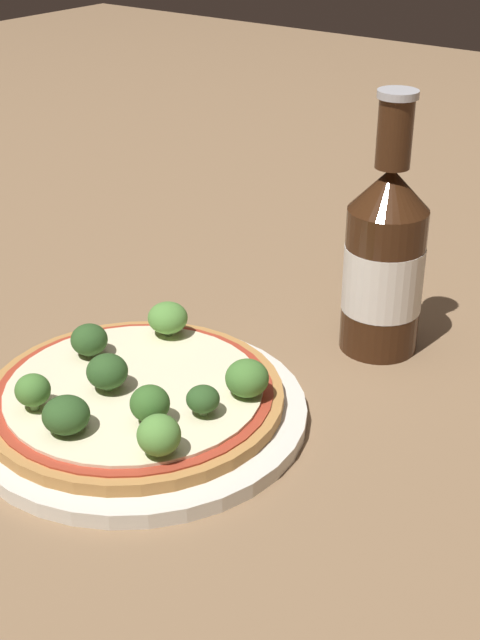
% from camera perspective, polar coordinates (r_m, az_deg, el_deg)
% --- Properties ---
extents(ground_plane, '(3.00, 3.00, 0.00)m').
position_cam_1_polar(ground_plane, '(0.71, -7.91, -6.00)').
color(ground_plane, '#846647').
extents(plate, '(0.26, 0.26, 0.01)m').
position_cam_1_polar(plate, '(0.70, -6.41, -5.85)').
color(plate, silver).
rests_on(plate, ground_plane).
extents(pizza, '(0.23, 0.23, 0.01)m').
position_cam_1_polar(pizza, '(0.69, -6.77, -4.76)').
color(pizza, '#B77F42').
rests_on(pizza, plate).
extents(broccoli_floret_0, '(0.02, 0.02, 0.02)m').
position_cam_1_polar(broccoli_floret_0, '(0.65, -2.39, -5.10)').
color(broccoli_floret_0, '#7A9E5B').
rests_on(broccoli_floret_0, pizza).
extents(broccoli_floret_1, '(0.03, 0.03, 0.03)m').
position_cam_1_polar(broccoli_floret_1, '(0.64, -11.07, -5.99)').
color(broccoli_floret_1, '#7A9E5B').
rests_on(broccoli_floret_1, pizza).
extents(broccoli_floret_2, '(0.03, 0.03, 0.03)m').
position_cam_1_polar(broccoli_floret_2, '(0.75, -4.65, 0.13)').
color(broccoli_floret_2, '#7A9E5B').
rests_on(broccoli_floret_2, pizza).
extents(broccoli_floret_3, '(0.03, 0.03, 0.03)m').
position_cam_1_polar(broccoli_floret_3, '(0.64, -5.79, -5.36)').
color(broccoli_floret_3, '#7A9E5B').
rests_on(broccoli_floret_3, pizza).
extents(broccoli_floret_4, '(0.03, 0.03, 0.03)m').
position_cam_1_polar(broccoli_floret_4, '(0.68, -8.64, -3.22)').
color(broccoli_floret_4, '#7A9E5B').
rests_on(broccoli_floret_4, pizza).
extents(broccoli_floret_5, '(0.03, 0.03, 0.03)m').
position_cam_1_polar(broccoli_floret_5, '(0.67, 0.45, -3.75)').
color(broccoli_floret_5, '#7A9E5B').
rests_on(broccoli_floret_5, pizza).
extents(broccoli_floret_6, '(0.03, 0.03, 0.03)m').
position_cam_1_polar(broccoli_floret_6, '(0.61, -5.21, -7.35)').
color(broccoli_floret_6, '#7A9E5B').
rests_on(broccoli_floret_6, pizza).
extents(broccoli_floret_7, '(0.03, 0.03, 0.03)m').
position_cam_1_polar(broccoli_floret_7, '(0.67, -13.12, -4.41)').
color(broccoli_floret_7, '#7A9E5B').
rests_on(broccoli_floret_7, pizza).
extents(broccoli_floret_8, '(0.03, 0.03, 0.03)m').
position_cam_1_polar(broccoli_floret_8, '(0.73, -9.63, -1.26)').
color(broccoli_floret_8, '#7A9E5B').
rests_on(broccoli_floret_8, pizza).
extents(beer_bottle, '(0.07, 0.07, 0.23)m').
position_cam_1_polar(beer_bottle, '(0.77, 9.22, 3.85)').
color(beer_bottle, '#381E0F').
rests_on(beer_bottle, ground_plane).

